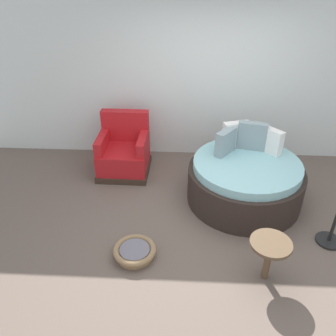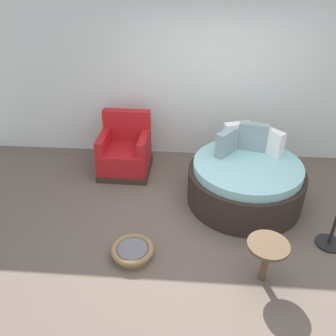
{
  "view_description": "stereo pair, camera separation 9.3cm",
  "coord_description": "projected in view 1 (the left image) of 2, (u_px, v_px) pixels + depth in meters",
  "views": [
    {
      "loc": [
        -0.4,
        -3.48,
        3.07
      ],
      "look_at": [
        -0.61,
        0.56,
        0.55
      ],
      "focal_mm": 37.03,
      "sensor_mm": 36.0,
      "label": 1
    },
    {
      "loc": [
        -0.31,
        -3.47,
        3.07
      ],
      "look_at": [
        -0.61,
        0.56,
        0.55
      ],
      "focal_mm": 37.03,
      "sensor_mm": 36.0,
      "label": 2
    }
  ],
  "objects": [
    {
      "name": "round_daybed",
      "position": [
        245.0,
        180.0,
        4.9
      ],
      "size": [
        1.61,
        1.61,
        1.04
      ],
      "color": "#2D231E",
      "rests_on": "ground_plane"
    },
    {
      "name": "back_wall",
      "position": [
        211.0,
        72.0,
        5.52
      ],
      "size": [
        8.0,
        0.12,
        2.89
      ],
      "primitive_type": "cube",
      "color": "silver",
      "rests_on": "ground_plane"
    },
    {
      "name": "red_armchair",
      "position": [
        124.0,
        152.0,
        5.58
      ],
      "size": [
        0.81,
        0.81,
        0.94
      ],
      "color": "#38281E",
      "rests_on": "ground_plane"
    },
    {
      "name": "pet_basket",
      "position": [
        135.0,
        251.0,
        4.08
      ],
      "size": [
        0.51,
        0.51,
        0.13
      ],
      "color": "#8E704C",
      "rests_on": "ground_plane"
    },
    {
      "name": "ground_plane",
      "position": [
        212.0,
        228.0,
        4.56
      ],
      "size": [
        8.0,
        8.0,
        0.02
      ],
      "primitive_type": "cube",
      "color": "#66564C"
    },
    {
      "name": "side_table",
      "position": [
        270.0,
        249.0,
        3.63
      ],
      "size": [
        0.44,
        0.44,
        0.52
      ],
      "color": "brown",
      "rests_on": "ground_plane"
    }
  ]
}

